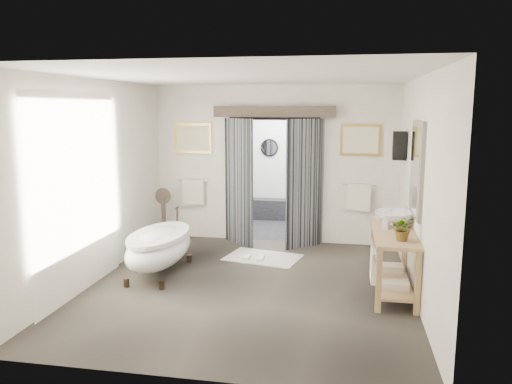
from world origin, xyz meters
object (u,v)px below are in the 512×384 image
rug (263,257)px  clawfoot_tub (159,247)px  basin (395,218)px  vanity (391,256)px

rug → clawfoot_tub: bearing=-142.7°
clawfoot_tub → rug: 1.82m
clawfoot_tub → basin: basin is taller
vanity → basin: basin is taller
clawfoot_tub → rug: size_ratio=1.48×
vanity → basin: bearing=82.2°
clawfoot_tub → basin: (3.43, 0.25, 0.52)m
clawfoot_tub → rug: bearing=37.3°
vanity → basin: size_ratio=2.88×
vanity → rug: 2.38m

